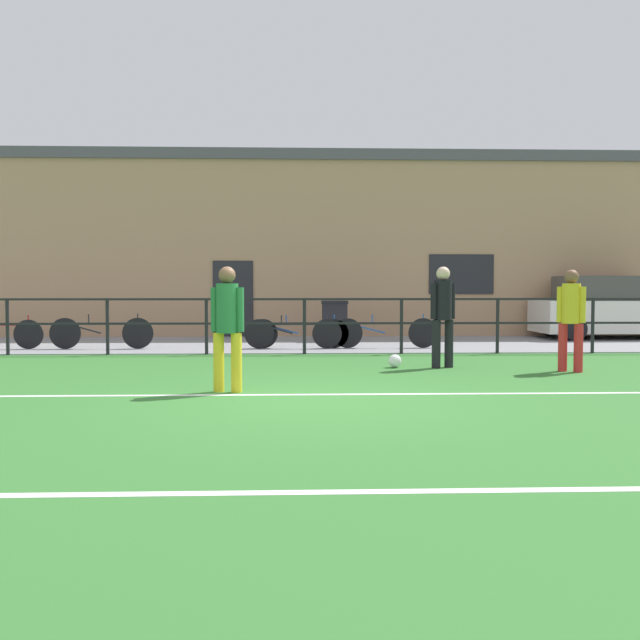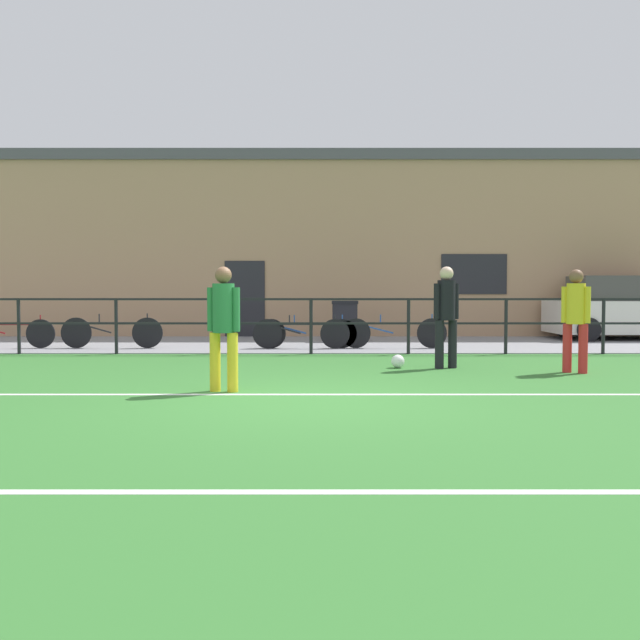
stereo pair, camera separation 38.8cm
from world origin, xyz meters
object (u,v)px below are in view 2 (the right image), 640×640
at_px(player_goalkeeper, 443,311).
at_px(player_winger, 220,321).
at_px(soccer_ball_match, 394,361).
at_px(bicycle_parked_3, 303,333).
at_px(player_striker, 572,314).
at_px(bicycle_parked_2, 1,333).
at_px(bicycle_parked_1, 298,333).
at_px(trash_bin_0, 341,321).
at_px(bicycle_parked_0, 390,333).
at_px(bicycle_parked_4, 108,332).
at_px(parked_car_red, 622,309).

bearing_deg(player_goalkeeper, player_winger, 17.34).
relative_size(player_goalkeeper, soccer_ball_match, 7.60).
bearing_deg(player_winger, bicycle_parked_3, -85.17).
bearing_deg(player_striker, bicycle_parked_2, -168.17).
distance_m(bicycle_parked_1, trash_bin_0, 2.45).
distance_m(bicycle_parked_2, trash_bin_0, 7.91).
distance_m(bicycle_parked_0, bicycle_parked_3, 1.93).
bearing_deg(bicycle_parked_4, trash_bin_0, 21.94).
bearing_deg(bicycle_parked_2, bicycle_parked_3, 0.00).
height_order(bicycle_parked_2, bicycle_parked_4, bicycle_parked_4).
height_order(bicycle_parked_3, trash_bin_0, trash_bin_0).
xyz_separation_m(bicycle_parked_1, bicycle_parked_4, (-4.21, 0.09, 0.01)).
bearing_deg(player_winger, player_goalkeeper, -128.24).
relative_size(bicycle_parked_1, trash_bin_0, 2.11).
distance_m(parked_car_red, bicycle_parked_2, 15.25).
relative_size(player_striker, bicycle_parked_3, 0.74).
height_order(player_striker, bicycle_parked_2, player_striker).
xyz_separation_m(player_striker, soccer_ball_match, (-2.76, 0.70, -0.83)).
bearing_deg(bicycle_parked_2, trash_bin_0, 15.53).
distance_m(bicycle_parked_3, trash_bin_0, 2.32).
relative_size(player_striker, bicycle_parked_4, 0.73).
bearing_deg(player_winger, bicycle_parked_4, -49.12).
relative_size(soccer_ball_match, bicycle_parked_2, 0.10).
relative_size(bicycle_parked_0, bicycle_parked_2, 1.08).
height_order(soccer_ball_match, trash_bin_0, trash_bin_0).
distance_m(bicycle_parked_3, bicycle_parked_4, 4.33).
xyz_separation_m(player_goalkeeper, trash_bin_0, (-1.51, 5.88, -0.44)).
bearing_deg(bicycle_parked_2, bicycle_parked_1, -0.80).
bearing_deg(bicycle_parked_4, bicycle_parked_3, 0.00).
xyz_separation_m(parked_car_red, bicycle_parked_0, (-6.37, -2.75, -0.43)).
bearing_deg(player_winger, soccer_ball_match, -119.99).
bearing_deg(bicycle_parked_1, parked_car_red, 18.67).
height_order(player_striker, trash_bin_0, player_striker).
bearing_deg(parked_car_red, bicycle_parked_4, -167.71).
distance_m(player_striker, parked_car_red, 8.16).
relative_size(player_goalkeeper, trash_bin_0, 1.69).
bearing_deg(player_winger, bicycle_parked_1, -84.24).
bearing_deg(bicycle_parked_1, player_winger, -97.53).
distance_m(bicycle_parked_1, bicycle_parked_2, 6.57).
relative_size(bicycle_parked_1, bicycle_parked_4, 0.95).
bearing_deg(bicycle_parked_3, bicycle_parked_0, -0.00).
bearing_deg(bicycle_parked_0, trash_bin_0, 115.55).
xyz_separation_m(player_goalkeeper, bicycle_parked_4, (-6.76, 3.76, -0.60)).
distance_m(bicycle_parked_2, bicycle_parked_3, 6.69).
bearing_deg(player_winger, bicycle_parked_2, -35.10).
height_order(player_striker, player_winger, player_striker).
height_order(bicycle_parked_0, bicycle_parked_4, bicycle_parked_4).
distance_m(parked_car_red, bicycle_parked_1, 8.90).
height_order(player_winger, parked_car_red, parked_car_red).
relative_size(player_goalkeeper, parked_car_red, 0.43).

